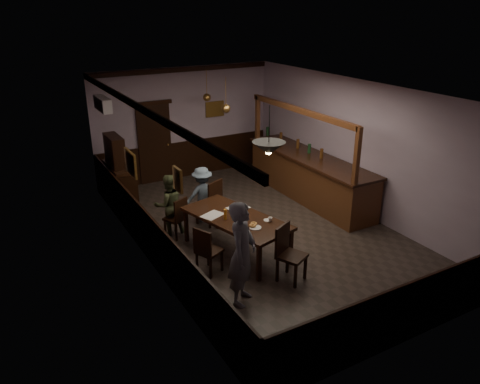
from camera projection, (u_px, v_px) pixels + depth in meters
room at (263, 165)px, 9.42m from camera, size 5.01×8.01×3.01m
dining_table at (236, 220)px, 8.90m from camera, size 1.52×2.38×0.75m
chair_far_left at (178, 216)px, 9.56m from camera, size 0.51×0.51×0.87m
chair_far_right at (211, 200)px, 10.09m from camera, size 0.59×0.59×1.03m
chair_near at (288, 251)px, 8.06m from camera, size 0.59×0.59×1.02m
chair_side at (206, 249)px, 8.24m from camera, size 0.52×0.52×0.91m
person_standing at (242, 254)px, 7.32m from camera, size 0.75×0.75×1.75m
person_seated_left at (169, 205)px, 9.66m from camera, size 0.66×0.53×1.31m
person_seated_right at (202, 194)px, 10.25m from camera, size 0.82×0.49×1.25m
newspaper_left at (213, 215)px, 8.94m from camera, size 0.50×0.44×0.01m
newspaper_right at (238, 208)px, 9.26m from camera, size 0.46×0.36×0.01m
napkin at (241, 221)px, 8.70m from camera, size 0.18×0.18×0.00m
saucer at (268, 220)px, 8.73m from camera, size 0.15×0.15×0.01m
coffee_cup at (270, 219)px, 8.67m from camera, size 0.10×0.10×0.07m
pastry_plate at (255, 228)px, 8.44m from camera, size 0.22×0.22×0.01m
pastry_ring_a at (253, 226)px, 8.45m from camera, size 0.13×0.13×0.04m
pastry_ring_b at (254, 224)px, 8.52m from camera, size 0.13×0.13×0.04m
soda_can at (242, 214)px, 8.84m from camera, size 0.07×0.07×0.12m
beer_glass at (225, 214)px, 8.74m from camera, size 0.06×0.06×0.20m
water_glass at (239, 211)px, 8.93m from camera, size 0.06×0.06×0.15m
pepper_mill at (249, 233)px, 8.09m from camera, size 0.04×0.04×0.14m
sideboard at (119, 178)px, 10.98m from camera, size 0.47×1.31×1.73m
bar_counter at (309, 176)px, 11.48m from camera, size 0.95×4.10×2.30m
door_back at (155, 144)px, 12.37m from camera, size 0.90×0.06×2.10m
ac_unit at (103, 104)px, 10.32m from camera, size 0.20×0.85×0.30m
picture_left_small at (178, 180)px, 6.76m from camera, size 0.04×0.28×0.36m
picture_left_large at (131, 163)px, 8.87m from camera, size 0.04×0.62×0.48m
picture_back at (215, 109)px, 12.91m from camera, size 0.55×0.04×0.42m
pendant_iron at (269, 148)px, 7.77m from camera, size 0.56×0.56×0.83m
pendant_brass_mid at (226, 109)px, 10.59m from camera, size 0.20×0.20×0.81m
pendant_brass_far at (207, 98)px, 11.83m from camera, size 0.20×0.20×0.81m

